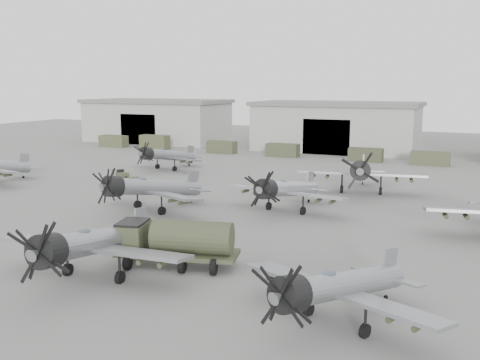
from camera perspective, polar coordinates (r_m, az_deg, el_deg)
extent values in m
plane|color=slate|center=(42.07, -11.29, -6.24)|extent=(220.00, 220.00, 0.00)
cube|color=#A4A59B|center=(113.30, -8.83, 6.12)|extent=(28.00, 14.00, 8.00)
cube|color=slate|center=(113.09, -8.89, 8.31)|extent=(29.00, 14.80, 0.70)
cube|color=black|center=(107.76, -10.79, 5.32)|extent=(8.12, 0.40, 6.00)
cube|color=#A4A59B|center=(97.92, 10.25, 5.46)|extent=(28.00, 14.00, 8.00)
cube|color=slate|center=(97.68, 10.33, 8.00)|extent=(29.00, 14.80, 0.70)
cube|color=black|center=(91.45, 9.18, 4.54)|extent=(8.12, 0.40, 6.00)
cube|color=#45482F|center=(105.04, -13.35, 4.06)|extent=(5.46, 2.20, 2.18)
cube|color=#41432C|center=(99.62, -9.08, 4.01)|extent=(5.41, 2.20, 2.60)
cube|color=#3D412A|center=(92.83, -1.96, 3.54)|extent=(5.01, 2.20, 2.10)
cube|color=#3A402A|center=(88.48, 4.57, 3.19)|extent=(5.35, 2.20, 2.13)
cube|color=#383B26|center=(84.90, 13.26, 2.63)|extent=(5.13, 2.20, 2.05)
cube|color=#40452D|center=(83.64, 19.61, 2.18)|extent=(5.50, 2.20, 1.99)
cylinder|color=gray|center=(34.35, -14.73, -6.29)|extent=(2.14, 10.67, 3.12)
cylinder|color=black|center=(30.62, -19.91, -7.13)|extent=(1.99, 1.69, 2.08)
cube|color=gray|center=(33.96, -15.30, -6.95)|extent=(12.60, 2.96, 0.56)
cube|color=gray|center=(38.07, -10.64, -4.27)|extent=(0.22, 1.67, 2.00)
ellipsoid|color=#3F4C54|center=(32.88, -16.42, -5.47)|extent=(0.67, 1.23, 0.56)
cylinder|color=black|center=(35.41, -17.89, -9.10)|extent=(0.33, 0.82, 0.80)
cylinder|color=black|center=(33.26, -12.68, -10.11)|extent=(0.33, 0.82, 0.80)
cylinder|color=black|center=(38.43, -10.76, -7.57)|extent=(0.14, 0.33, 0.32)
cylinder|color=gray|center=(27.48, 11.14, -10.84)|extent=(4.78, 9.28, 2.79)
cylinder|color=black|center=(24.14, 5.31, -12.02)|extent=(2.10, 1.94, 1.86)
cube|color=gray|center=(27.16, 10.46, -11.60)|extent=(11.08, 6.00, 0.50)
cube|color=gray|center=(30.79, 15.71, -8.45)|extent=(0.65, 1.42, 1.78)
ellipsoid|color=#3F4C54|center=(26.11, 9.37, -10.04)|extent=(0.90, 1.19, 0.50)
cylinder|color=black|center=(28.51, 7.31, -13.53)|extent=(0.50, 0.76, 0.71)
cylinder|color=black|center=(26.72, 13.18, -15.41)|extent=(0.50, 0.76, 0.71)
cylinder|color=black|center=(31.24, 15.28, -12.00)|extent=(0.21, 0.30, 0.29)
cube|color=gray|center=(73.11, -22.03, 1.96)|extent=(0.43, 1.58, 1.91)
cylinder|color=black|center=(73.26, -22.11, 0.30)|extent=(0.17, 0.32, 0.31)
cylinder|color=gray|center=(50.96, -8.99, -0.78)|extent=(4.91, 10.38, 3.09)
cylinder|color=black|center=(48.22, -13.41, -0.66)|extent=(2.29, 2.10, 2.06)
cube|color=gray|center=(50.66, -9.51, -1.15)|extent=(12.38, 6.20, 0.56)
cube|color=gray|center=(53.81, -5.05, 0.05)|extent=(0.66, 1.59, 1.97)
ellipsoid|color=#3F4C54|center=(49.88, -10.46, -0.01)|extent=(0.96, 1.32, 0.55)
cylinder|color=black|center=(52.36, -10.87, -2.59)|extent=(0.53, 0.84, 0.79)
cylinder|color=black|center=(49.41, -8.34, -3.28)|extent=(0.53, 0.84, 0.79)
cylinder|color=black|center=(54.04, -5.25, -2.27)|extent=(0.22, 0.34, 0.32)
cylinder|color=#9EA1A7|center=(50.35, 5.31, -0.93)|extent=(2.93, 10.17, 2.97)
cylinder|color=black|center=(46.37, 2.76, -0.96)|extent=(2.01, 1.76, 1.97)
cube|color=#9EA1A7|center=(49.90, 5.00, -1.31)|extent=(12.05, 3.86, 0.53)
cube|color=#9EA1A7|center=(54.25, 7.51, -0.01)|extent=(0.35, 1.58, 1.90)
ellipsoid|color=#3F4C54|center=(48.87, 4.50, -0.23)|extent=(0.74, 1.21, 0.53)
cylinder|color=black|center=(50.91, 3.08, -2.80)|extent=(0.38, 0.79, 0.76)
cylinder|color=black|center=(49.26, 6.73, -3.30)|extent=(0.38, 0.79, 0.76)
cylinder|color=black|center=(54.40, 7.33, -2.23)|extent=(0.16, 0.32, 0.30)
cylinder|color=gray|center=(75.43, -7.54, 2.64)|extent=(3.58, 9.62, 2.82)
cylinder|color=black|center=(72.47, -9.95, 2.81)|extent=(2.00, 1.79, 1.88)
cube|color=gray|center=(75.09, -7.83, 2.42)|extent=(11.43, 4.61, 0.51)
cube|color=gray|center=(78.42, -5.34, 3.07)|extent=(0.46, 1.49, 1.80)
ellipsoid|color=#3F4C54|center=(74.33, -8.35, 3.15)|extent=(0.78, 1.18, 0.51)
cylinder|color=black|center=(76.40, -8.80, 1.44)|extent=(0.42, 0.76, 0.72)
cylinder|color=black|center=(73.96, -6.98, 1.20)|extent=(0.42, 0.76, 0.72)
cylinder|color=black|center=(78.49, -5.45, 1.61)|extent=(0.17, 0.31, 0.29)
cylinder|color=#94989C|center=(60.16, 12.88, 0.97)|extent=(3.54, 11.63, 3.39)
cylinder|color=black|center=(54.99, 12.72, 0.98)|extent=(2.32, 2.04, 2.26)
cube|color=#94989C|center=(59.56, 12.84, 0.61)|extent=(13.79, 4.64, 0.61)
cube|color=#94989C|center=(65.18, 13.04, 1.80)|extent=(0.43, 1.80, 2.17)
ellipsoid|color=#3F4C54|center=(58.30, 12.85, 1.66)|extent=(0.86, 1.39, 0.61)
cylinder|color=black|center=(59.75, 10.79, -0.98)|extent=(0.45, 0.91, 0.87)
cylinder|color=black|center=(59.63, 14.75, -1.16)|extent=(0.45, 0.91, 0.87)
cylinder|color=black|center=(65.24, 12.94, -0.32)|extent=(0.19, 0.36, 0.35)
cube|color=#373C27|center=(35.52, -6.67, -7.75)|extent=(8.33, 4.45, 0.28)
cube|color=#373C27|center=(36.24, -11.36, -6.02)|extent=(2.39, 2.97, 1.93)
cylinder|color=#373C27|center=(34.91, -5.10, -6.09)|extent=(5.58, 3.35, 2.15)
cube|color=black|center=(35.97, -11.42, -4.46)|extent=(2.20, 2.61, 0.17)
cylinder|color=black|center=(35.42, -11.90, -8.54)|extent=(0.58, 1.07, 1.02)
cylinder|color=black|center=(36.16, -1.89, -7.92)|extent=(0.58, 1.07, 1.02)
cube|color=#3D3F29|center=(68.58, -12.41, 0.49)|extent=(1.93, 1.61, 0.74)
cube|color=black|center=(68.99, -12.65, 0.92)|extent=(0.76, 0.94, 0.46)
cylinder|color=black|center=(68.62, -12.40, 0.26)|extent=(1.22, 0.93, 0.51)
cylinder|color=black|center=(67.56, -11.92, 0.29)|extent=(1.03, 0.53, 0.07)
cube|color=#3D3F29|center=(65.58, -10.95, 0.03)|extent=(3.71, 2.63, 0.17)
cylinder|color=black|center=(65.62, -10.94, -0.17)|extent=(1.42, 0.95, 0.40)
cylinder|color=#3D3F29|center=(65.55, -10.95, 0.19)|extent=(1.29, 0.81, 0.29)
imported|color=#3E432C|center=(66.87, -13.37, 0.44)|extent=(0.57, 0.67, 1.55)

